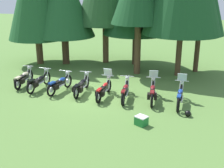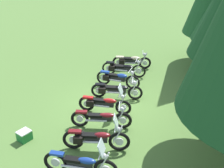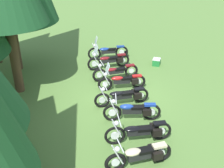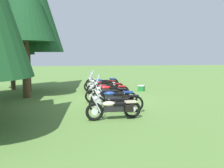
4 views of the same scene
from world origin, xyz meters
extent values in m
plane|color=#547A38|center=(0.00, 0.00, 0.00)|extent=(80.00, 80.00, 0.00)
torus|color=black|center=(-4.33, 1.03, 0.35)|extent=(0.19, 0.70, 0.69)
cylinder|color=silver|center=(-4.33, 1.03, 0.35)|extent=(0.08, 0.26, 0.26)
torus|color=black|center=(-4.17, -0.46, 0.35)|extent=(0.19, 0.70, 0.69)
cylinder|color=silver|center=(-4.17, -0.46, 0.35)|extent=(0.08, 0.26, 0.26)
cube|color=black|center=(-4.25, 0.28, 0.46)|extent=(0.32, 0.76, 0.26)
ellipsoid|color=beige|center=(-4.27, 0.49, 0.62)|extent=(0.36, 0.56, 0.20)
cube|color=black|center=(-4.23, 0.08, 0.59)|extent=(0.33, 0.52, 0.10)
cube|color=beige|center=(-4.18, -0.38, 0.67)|extent=(0.27, 0.46, 0.08)
cylinder|color=silver|center=(-4.42, 0.96, 0.64)|extent=(0.08, 0.34, 0.65)
cylinder|color=silver|center=(-4.24, 0.98, 0.64)|extent=(0.08, 0.34, 0.65)
cylinder|color=silver|center=(-4.32, 0.89, 0.98)|extent=(0.66, 0.11, 0.04)
sphere|color=silver|center=(-4.33, 0.98, 0.86)|extent=(0.19, 0.19, 0.17)
cylinder|color=silver|center=(-4.08, 0.14, 0.37)|extent=(0.16, 0.74, 0.08)
cube|color=black|center=(-4.38, -0.28, 0.45)|extent=(0.17, 0.33, 0.26)
cube|color=black|center=(-4.00, -0.24, 0.45)|extent=(0.17, 0.33, 0.26)
torus|color=black|center=(-3.10, 0.81, 0.37)|extent=(0.11, 0.74, 0.73)
cylinder|color=silver|center=(-3.10, 0.81, 0.37)|extent=(0.06, 0.29, 0.29)
torus|color=black|center=(-3.15, -0.81, 0.37)|extent=(0.11, 0.74, 0.73)
cylinder|color=silver|center=(-3.15, -0.81, 0.37)|extent=(0.06, 0.29, 0.29)
cube|color=black|center=(-3.12, 0.00, 0.46)|extent=(0.25, 0.81, 0.20)
ellipsoid|color=black|center=(-3.12, 0.22, 0.58)|extent=(0.31, 0.58, 0.16)
cube|color=black|center=(-3.13, -0.22, 0.55)|extent=(0.29, 0.54, 0.10)
cube|color=black|center=(-3.14, -0.73, 0.72)|extent=(0.23, 0.45, 0.08)
cylinder|color=silver|center=(-3.19, 0.76, 0.66)|extent=(0.05, 0.34, 0.65)
cylinder|color=silver|center=(-3.02, 0.75, 0.66)|extent=(0.05, 0.34, 0.65)
cylinder|color=silver|center=(-3.10, 0.67, 1.00)|extent=(0.75, 0.06, 0.04)
sphere|color=silver|center=(-3.10, 0.76, 0.88)|extent=(0.17, 0.17, 0.17)
cylinder|color=silver|center=(-2.98, -0.18, 0.39)|extent=(0.10, 0.81, 0.08)
cube|color=black|center=(-3.32, -0.61, 0.47)|extent=(0.15, 0.32, 0.26)
cube|color=black|center=(-2.96, -0.62, 0.47)|extent=(0.15, 0.32, 0.26)
torus|color=black|center=(-1.72, 0.66, 0.36)|extent=(0.20, 0.73, 0.73)
cylinder|color=silver|center=(-1.72, 0.66, 0.36)|extent=(0.09, 0.29, 0.28)
torus|color=black|center=(-1.94, -0.84, 0.36)|extent=(0.20, 0.73, 0.73)
cylinder|color=silver|center=(-1.94, -0.84, 0.36)|extent=(0.09, 0.29, 0.28)
cube|color=black|center=(-1.83, -0.09, 0.48)|extent=(0.31, 0.77, 0.25)
ellipsoid|color=navy|center=(-1.80, 0.12, 0.63)|extent=(0.33, 0.57, 0.20)
cube|color=black|center=(-1.86, -0.29, 0.60)|extent=(0.31, 0.53, 0.10)
cube|color=navy|center=(-1.93, -0.76, 0.71)|extent=(0.25, 0.46, 0.08)
cylinder|color=silver|center=(-1.80, 0.62, 0.66)|extent=(0.09, 0.34, 0.65)
cylinder|color=silver|center=(-1.65, 0.59, 0.66)|extent=(0.09, 0.34, 0.65)
cylinder|color=silver|center=(-1.74, 0.53, 1.00)|extent=(0.76, 0.15, 0.04)
sphere|color=silver|center=(-1.73, 0.61, 0.88)|extent=(0.19, 0.19, 0.17)
cylinder|color=silver|center=(-1.73, -0.27, 0.38)|extent=(0.19, 0.76, 0.08)
cube|color=black|center=(-2.07, -0.62, 0.46)|extent=(0.19, 0.34, 0.26)
cube|color=black|center=(-1.75, -0.67, 0.46)|extent=(0.19, 0.34, 0.26)
torus|color=black|center=(-0.69, 0.91, 0.34)|extent=(0.14, 0.69, 0.68)
cylinder|color=silver|center=(-0.69, 0.91, 0.34)|extent=(0.07, 0.26, 0.26)
torus|color=black|center=(-0.59, -0.79, 0.34)|extent=(0.14, 0.69, 0.68)
cylinder|color=silver|center=(-0.59, -0.79, 0.34)|extent=(0.07, 0.26, 0.26)
cube|color=black|center=(-0.64, 0.06, 0.44)|extent=(0.28, 0.85, 0.22)
ellipsoid|color=black|center=(-0.66, 0.29, 0.58)|extent=(0.32, 0.61, 0.17)
cube|color=black|center=(-0.63, -0.17, 0.55)|extent=(0.30, 0.57, 0.10)
cube|color=black|center=(-0.60, -0.71, 0.66)|extent=(0.23, 0.45, 0.08)
cylinder|color=silver|center=(-0.78, 0.84, 0.64)|extent=(0.06, 0.34, 0.65)
cylinder|color=silver|center=(-0.61, 0.85, 0.64)|extent=(0.06, 0.34, 0.65)
cylinder|color=silver|center=(-0.69, 0.77, 0.98)|extent=(0.65, 0.07, 0.04)
sphere|color=silver|center=(-0.69, 0.86, 0.86)|extent=(0.18, 0.18, 0.17)
cylinder|color=silver|center=(-0.49, -0.12, 0.36)|extent=(0.13, 0.84, 0.08)
cube|color=black|center=(-0.78, -0.60, 0.44)|extent=(0.16, 0.33, 0.26)
cube|color=black|center=(-0.43, -0.58, 0.44)|extent=(0.16, 0.33, 0.26)
torus|color=black|center=(0.68, 0.57, 0.34)|extent=(0.13, 0.68, 0.68)
cylinder|color=silver|center=(0.68, 0.57, 0.34)|extent=(0.05, 0.26, 0.25)
torus|color=black|center=(0.66, -1.01, 0.34)|extent=(0.13, 0.68, 0.68)
cylinder|color=silver|center=(0.66, -1.01, 0.34)|extent=(0.05, 0.26, 0.25)
cube|color=black|center=(0.67, -0.22, 0.45)|extent=(0.18, 0.79, 0.24)
ellipsoid|color=#B21919|center=(0.67, 0.00, 0.60)|extent=(0.22, 0.56, 0.19)
cube|color=black|center=(0.67, -0.44, 0.57)|extent=(0.21, 0.53, 0.10)
cube|color=#B21919|center=(0.66, -0.93, 0.65)|extent=(0.16, 0.44, 0.08)
cylinder|color=silver|center=(0.62, 0.52, 0.64)|extent=(0.05, 0.34, 0.65)
cylinder|color=silver|center=(0.74, 0.51, 0.64)|extent=(0.05, 0.34, 0.65)
cylinder|color=silver|center=(0.68, 0.43, 0.98)|extent=(0.66, 0.04, 0.04)
sphere|color=silver|center=(0.68, 0.52, 0.86)|extent=(0.17, 0.17, 0.17)
cylinder|color=silver|center=(0.78, -0.39, 0.36)|extent=(0.09, 0.79, 0.08)
cube|color=silver|center=(0.68, 0.45, 1.16)|extent=(0.44, 0.16, 0.39)
cube|color=black|center=(0.53, -0.81, 0.44)|extent=(0.14, 0.32, 0.26)
cube|color=black|center=(0.80, -0.81, 0.44)|extent=(0.14, 0.32, 0.26)
torus|color=black|center=(1.65, 0.71, 0.35)|extent=(0.20, 0.71, 0.70)
cylinder|color=silver|center=(1.65, 0.71, 0.35)|extent=(0.08, 0.27, 0.26)
torus|color=black|center=(1.85, -0.95, 0.35)|extent=(0.20, 0.71, 0.70)
cylinder|color=silver|center=(1.85, -0.95, 0.35)|extent=(0.08, 0.27, 0.26)
cube|color=black|center=(1.75, -0.12, 0.44)|extent=(0.29, 0.85, 0.21)
ellipsoid|color=maroon|center=(1.73, 0.11, 0.57)|extent=(0.31, 0.61, 0.16)
cube|color=black|center=(1.78, -0.35, 0.54)|extent=(0.29, 0.58, 0.10)
cube|color=maroon|center=(1.84, -0.88, 0.67)|extent=(0.23, 0.46, 0.08)
cylinder|color=silver|center=(1.59, 0.64, 0.65)|extent=(0.08, 0.34, 0.65)
cylinder|color=silver|center=(1.73, 0.66, 0.65)|extent=(0.08, 0.34, 0.65)
cylinder|color=silver|center=(1.67, 0.57, 0.99)|extent=(0.71, 0.12, 0.04)
sphere|color=silver|center=(1.66, 0.66, 0.87)|extent=(0.19, 0.19, 0.17)
cylinder|color=silver|center=(1.90, -0.29, 0.37)|extent=(0.18, 0.83, 0.08)
torus|color=black|center=(3.00, 0.80, 0.38)|extent=(0.20, 0.76, 0.75)
cylinder|color=silver|center=(3.00, 0.80, 0.38)|extent=(0.08, 0.29, 0.29)
torus|color=black|center=(3.19, -0.79, 0.38)|extent=(0.20, 0.76, 0.75)
cylinder|color=silver|center=(3.19, -0.79, 0.38)|extent=(0.08, 0.29, 0.29)
cube|color=black|center=(3.10, 0.00, 0.48)|extent=(0.29, 0.81, 0.23)
ellipsoid|color=maroon|center=(3.07, 0.22, 0.62)|extent=(0.31, 0.59, 0.18)
cube|color=black|center=(3.12, -0.22, 0.59)|extent=(0.29, 0.55, 0.10)
cube|color=maroon|center=(3.18, -0.71, 0.73)|extent=(0.23, 0.46, 0.08)
cylinder|color=silver|center=(2.93, 0.73, 0.67)|extent=(0.08, 0.34, 0.65)
cylinder|color=silver|center=(3.08, 0.75, 0.67)|extent=(0.08, 0.34, 0.65)
cylinder|color=silver|center=(3.02, 0.66, 1.01)|extent=(0.71, 0.12, 0.04)
sphere|color=silver|center=(3.01, 0.75, 0.89)|extent=(0.19, 0.19, 0.17)
cylinder|color=silver|center=(3.24, -0.16, 0.40)|extent=(0.17, 0.80, 0.08)
cube|color=silver|center=(3.01, 0.68, 1.19)|extent=(0.46, 0.20, 0.39)
cube|color=black|center=(3.01, -0.61, 0.48)|extent=(0.18, 0.33, 0.26)
cube|color=black|center=(3.32, -0.57, 0.48)|extent=(0.18, 0.33, 0.26)
torus|color=black|center=(4.43, 0.63, 0.38)|extent=(0.12, 0.77, 0.76)
cylinder|color=silver|center=(4.43, 0.63, 0.38)|extent=(0.05, 0.29, 0.29)
torus|color=black|center=(4.40, -0.99, 0.38)|extent=(0.12, 0.77, 0.76)
cylinder|color=silver|center=(4.40, -0.99, 0.38)|extent=(0.05, 0.29, 0.29)
cube|color=black|center=(4.41, -0.18, 0.48)|extent=(0.20, 0.80, 0.23)
ellipsoid|color=navy|center=(4.42, 0.04, 0.63)|extent=(0.24, 0.57, 0.18)
cube|color=black|center=(4.41, -0.40, 0.60)|extent=(0.23, 0.54, 0.10)
cube|color=navy|center=(4.40, -0.91, 0.74)|extent=(0.18, 0.44, 0.08)
cylinder|color=silver|center=(4.35, 0.57, 0.68)|extent=(0.05, 0.34, 0.65)
cylinder|color=silver|center=(4.50, 0.56, 0.68)|extent=(0.05, 0.34, 0.65)
cylinder|color=silver|center=(4.42, 0.49, 1.02)|extent=(0.65, 0.05, 0.04)
sphere|color=silver|center=(4.43, 0.58, 0.90)|extent=(0.17, 0.17, 0.17)
cylinder|color=silver|center=(4.53, -0.36, 0.40)|extent=(0.09, 0.80, 0.08)
cube|color=silver|center=(4.42, 0.51, 1.20)|extent=(0.44, 0.16, 0.39)
cylinder|color=#4C3823|center=(-5.92, 4.97, 0.92)|extent=(0.47, 0.47, 1.84)
cylinder|color=#42301E|center=(-4.09, 5.47, 1.01)|extent=(0.50, 0.50, 2.01)
cylinder|color=brown|center=(-1.43, 6.71, 1.39)|extent=(0.44, 0.44, 2.78)
cylinder|color=#42301E|center=(0.76, 6.73, 1.10)|extent=(0.37, 0.37, 2.20)
cylinder|color=#4C3823|center=(1.39, 4.49, 1.59)|extent=(0.42, 0.42, 3.19)
cylinder|color=#4C3823|center=(3.95, 4.80, 1.31)|extent=(0.35, 0.35, 2.62)
cylinder|color=#4C3823|center=(5.04, 6.03, 1.23)|extent=(0.32, 0.32, 2.45)
cube|color=#1E7233|center=(3.07, -2.70, 0.17)|extent=(0.58, 0.56, 0.35)
cube|color=silver|center=(3.07, -2.70, 0.37)|extent=(0.59, 0.57, 0.04)
sphere|color=black|center=(4.85, -1.34, 0.14)|extent=(0.27, 0.27, 0.27)
camera|label=1|loc=(4.89, -13.04, 5.31)|focal=45.68mm
camera|label=2|loc=(10.99, 2.07, 6.61)|focal=46.84mm
camera|label=3|loc=(-10.41, 2.21, 6.33)|focal=44.14mm
camera|label=4|loc=(-13.94, 1.74, 2.53)|focal=41.85mm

